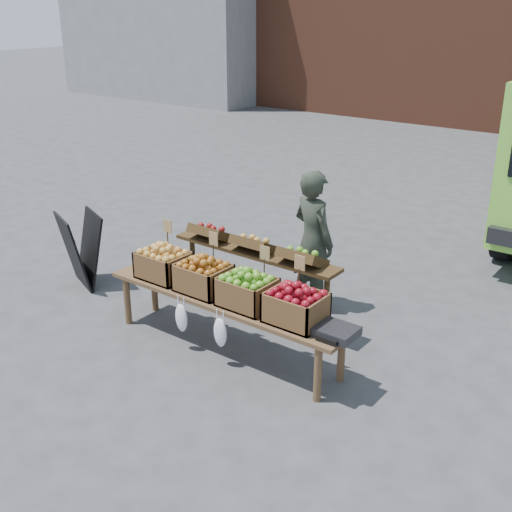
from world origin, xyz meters
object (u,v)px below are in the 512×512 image
Objects in this scene: chalkboard_sign at (81,250)px; crate_russet_pears at (203,278)px; vendor at (313,241)px; display_bench at (225,324)px; crate_red_apples at (247,292)px; back_table at (255,275)px; weighing_scale at (337,332)px; crate_golden_apples at (163,265)px; crate_green_apples at (296,308)px.

chalkboard_sign reaches higher than crate_russet_pears.
display_bench is at bearing 101.30° from vendor.
crate_russet_pears is 0.55m from crate_red_apples.
back_table is (2.21, 0.55, 0.06)m from chalkboard_sign.
crate_russet_pears is at bearing 90.17° from vendor.
crate_russet_pears and crate_red_apples have the same top height.
crate_red_apples is (0.46, -0.72, 0.19)m from back_table.
display_bench is at bearing 0.00° from crate_russet_pears.
crate_russet_pears is (2.13, -0.17, 0.25)m from chalkboard_sign.
vendor is 1.45m from display_bench.
vendor reaches higher than display_bench.
vendor is 1.76m from weighing_scale.
chalkboard_sign is 0.44× the size of back_table.
crate_russet_pears is (0.55, 0.00, 0.00)m from crate_golden_apples.
crate_green_apples is at bearing 180.00° from weighing_scale.
display_bench is 0.93m from crate_green_apples.
back_table is at bearing 122.59° from crate_red_apples.
vendor reaches higher than crate_red_apples.
vendor is 0.76m from back_table.
chalkboard_sign is at bearing 177.37° from weighing_scale.
display_bench is 5.40× the size of crate_russet_pears.
crate_russet_pears is at bearing 180.00° from crate_red_apples.
crate_golden_apples is 1.65m from crate_green_apples.
chalkboard_sign is 2.15m from crate_russet_pears.
crate_golden_apples is 1.10m from crate_red_apples.
display_bench is 5.40× the size of crate_green_apples.
display_bench is at bearing 0.00° from crate_golden_apples.
crate_golden_apples and crate_red_apples have the same top height.
crate_green_apples is at bearing 18.77° from chalkboard_sign.
back_table is 0.78m from display_bench.
crate_golden_apples is 2.08m from weighing_scale.
back_table is 4.20× the size of crate_russet_pears.
weighing_scale is at bearing 0.00° from crate_green_apples.
chalkboard_sign is at bearing 176.01° from display_bench.
chalkboard_sign reaches higher than crate_green_apples.
chalkboard_sign is 3.66m from weighing_scale.
crate_red_apples is 0.55m from crate_green_apples.
crate_red_apples is at bearing 112.88° from vendor.
vendor is 3.18× the size of crate_green_apples.
crate_russet_pears is 1.10m from crate_green_apples.
vendor is 1.52m from crate_green_apples.
back_table is 6.18× the size of weighing_scale.
back_table is 4.20× the size of crate_green_apples.
crate_russet_pears is 1.47× the size of weighing_scale.
back_table is (-0.32, -0.64, -0.28)m from vendor.
chalkboard_sign is at bearing 173.93° from crate_golden_apples.
vendor is at bearing 73.00° from crate_russet_pears.
chalkboard_sign is at bearing 42.23° from vendor.
display_bench is at bearing -75.57° from back_table.
back_table is at bearing 153.36° from weighing_scale.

